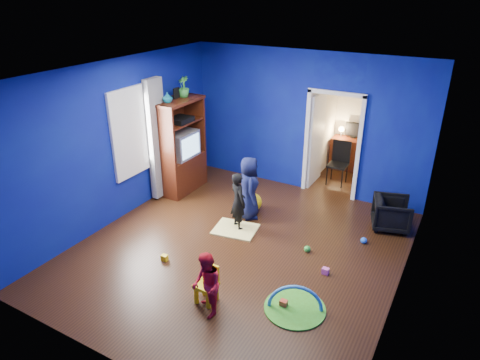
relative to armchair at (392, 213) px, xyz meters
The scene contains 33 objects.
floor 2.83m from the armchair, 136.39° to the right, with size 5.00×5.50×0.01m, color black.
ceiling 3.84m from the armchair, 136.39° to the right, with size 5.00×5.50×0.01m, color white.
wall_back 2.48m from the armchair, 158.34° to the left, with size 5.00×0.02×2.90m, color navy.
wall_front 5.24m from the armchair, 113.48° to the right, with size 5.00×0.02×2.90m, color navy.
wall_left 5.07m from the armchair, 156.84° to the right, with size 0.02×5.50×2.90m, color navy.
wall_right 2.31m from the armchair, 76.59° to the right, with size 0.02×5.50×2.90m, color navy.
alcove 2.41m from the armchair, 130.48° to the left, with size 1.00×1.75×2.50m, color silver, non-canonical shape.
armchair is the anchor object (origin of this frame).
child_black 2.76m from the armchair, 150.69° to the right, with size 0.39×0.26×1.08m, color black.
child_navy 2.60m from the armchair, 159.79° to the right, with size 0.59×0.38×1.20m, color #10173C.
toddler_red 3.86m from the armchair, 115.51° to the right, with size 0.45×0.35×0.93m, color red.
vase 4.67m from the armchair, 169.08° to the right, with size 0.19×0.19×0.20m, color #0D6769.
potted_plant 4.65m from the armchair, behind, with size 0.23×0.23×0.41m, color green.
tv_armoire 4.33m from the armchair, behind, with size 0.58×1.14×1.96m, color #42190B.
crt_tv 4.30m from the armchair, behind, with size 0.46×0.70×0.54m, color silver.
yellow_blanket 2.81m from the armchair, 148.91° to the right, with size 0.75×0.60×0.03m, color #F2E07A.
hopper_ball 2.56m from the armchair, 165.44° to the right, with size 0.36×0.36×0.36m, color yellow.
kid_chair 3.74m from the armchair, 118.91° to the right, with size 0.28×0.28×0.50m, color yellow.
play_mat 2.92m from the armchair, 103.28° to the right, with size 0.84×0.84×0.02m, color green.
toy_arch 2.92m from the armchair, 103.28° to the right, with size 0.76×0.76×0.05m, color #3F8CD8.
window_left 4.96m from the armchair, 160.62° to the right, with size 0.03×0.95×1.55m, color white.
curtain 4.63m from the armchair, 166.71° to the right, with size 0.14×0.42×2.40m, color slate.
doorway 1.82m from the armchair, 150.62° to the left, with size 1.16×0.10×2.10m, color white.
study_desk 2.73m from the armchair, 121.79° to the left, with size 0.88×0.44×0.75m, color #3D140A.
desk_monitor 2.91m from the armchair, 120.51° to the left, with size 0.40×0.05×0.32m, color black.
desk_lamp 3.00m from the armchair, 125.82° to the left, with size 0.14×0.14×0.14m, color #FFD88C.
folding_chair 1.99m from the armchair, 136.60° to the left, with size 0.40×0.40×0.92m, color black.
book_shelf 3.31m from the armchair, 120.61° to the left, with size 0.88×0.24×0.04m, color white.
toy_0 2.98m from the armchair, 106.06° to the right, with size 0.10×0.08×0.10m, color red.
toy_1 0.82m from the armchair, 110.51° to the right, with size 0.11×0.11×0.11m, color blue.
toy_2 4.06m from the armchair, 136.15° to the right, with size 0.10×0.08×0.10m, color yellow.
toy_3 1.79m from the armchair, 125.14° to the right, with size 0.11×0.11×0.11m, color green.
toy_4 1.98m from the armchair, 106.72° to the right, with size 0.10×0.08×0.10m, color #DF53A8.
Camera 1 is at (2.95, -5.23, 4.03)m, focal length 32.00 mm.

